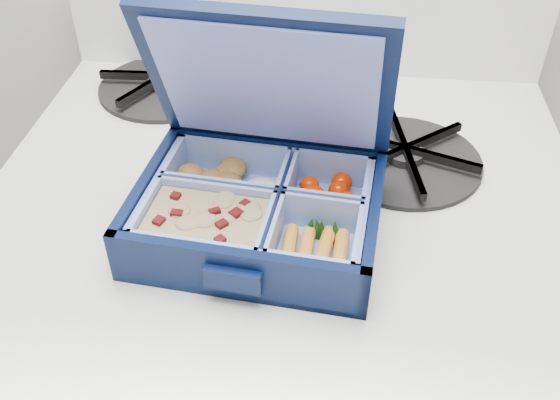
# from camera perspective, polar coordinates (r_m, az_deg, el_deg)

# --- Properties ---
(bento_box) EXTENTS (0.24, 0.19, 0.05)m
(bento_box) POSITION_cam_1_polar(r_m,az_deg,el_deg) (0.57, -2.00, -1.03)
(bento_box) COLOR #051032
(bento_box) RESTS_ON stove
(burner_grate) EXTENTS (0.22, 0.22, 0.02)m
(burner_grate) POSITION_cam_1_polar(r_m,az_deg,el_deg) (0.68, 11.32, 4.24)
(burner_grate) COLOR black
(burner_grate) RESTS_ON stove
(burner_grate_rear) EXTENTS (0.18, 0.18, 0.02)m
(burner_grate_rear) POSITION_cam_1_polar(r_m,az_deg,el_deg) (0.82, -10.43, 10.58)
(burner_grate_rear) COLOR black
(burner_grate_rear) RESTS_ON stove
(fork) EXTENTS (0.08, 0.19, 0.01)m
(fork) POSITION_cam_1_polar(r_m,az_deg,el_deg) (0.70, 5.75, 5.11)
(fork) COLOR #BBBBBC
(fork) RESTS_ON stove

